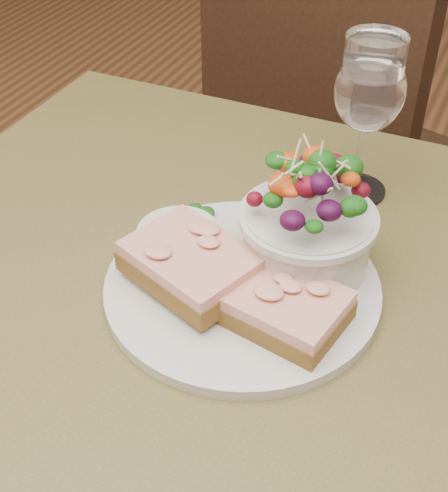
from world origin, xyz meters
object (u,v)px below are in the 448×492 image
at_px(sandwich_back, 191,263).
at_px(wine_glass, 369,96).
at_px(sandwich_front, 282,305).
at_px(salad_bowl, 309,215).
at_px(cafe_table, 216,383).
at_px(chair_far, 336,232).
at_px(dinner_plate, 242,286).
at_px(ramekin, 178,242).

relative_size(sandwich_back, wine_glass, 0.83).
relative_size(sandwich_front, salad_bowl, 0.98).
height_order(cafe_table, chair_far, chair_far).
height_order(sandwich_back, salad_bowl, salad_bowl).
xyz_separation_m(cafe_table, dinner_plate, (0.01, 0.04, 0.11)).
bearing_deg(sandwich_back, cafe_table, -8.39).
xyz_separation_m(chair_far, sandwich_front, (0.12, -0.74, 0.48)).
bearing_deg(cafe_table, dinner_plate, 74.65).
relative_size(ramekin, wine_glass, 0.43).
xyz_separation_m(chair_far, wine_glass, (0.13, -0.50, 0.58)).
bearing_deg(sandwich_front, cafe_table, -160.31).
bearing_deg(ramekin, sandwich_back, -45.19).
xyz_separation_m(cafe_table, sandwich_back, (-0.03, 0.02, 0.14)).
relative_size(sandwich_back, salad_bowl, 1.14).
bearing_deg(sandwich_front, dinner_plate, 160.75).
bearing_deg(chair_far, sandwich_front, 116.69).
bearing_deg(salad_bowl, chair_far, 100.03).
xyz_separation_m(ramekin, wine_glass, (0.13, 0.20, 0.09)).
relative_size(ramekin, salad_bowl, 0.59).
height_order(chair_far, wine_glass, wine_glass).
bearing_deg(salad_bowl, wine_glass, 86.68).
bearing_deg(cafe_table, chair_far, 94.58).
distance_m(chair_far, dinner_plate, 0.85).
distance_m(cafe_table, ramekin, 0.15).
bearing_deg(dinner_plate, salad_bowl, 49.29).
height_order(cafe_table, dinner_plate, dinner_plate).
bearing_deg(sandwich_back, chair_far, 112.88).
xyz_separation_m(sandwich_back, ramekin, (-0.03, 0.03, -0.00)).
height_order(dinner_plate, sandwich_front, sandwich_front).
relative_size(sandwich_front, sandwich_back, 0.86).
xyz_separation_m(dinner_plate, salad_bowl, (0.05, 0.05, 0.07)).
bearing_deg(sandwich_front, ramekin, 174.17).
xyz_separation_m(dinner_plate, wine_glass, (0.05, 0.21, 0.12)).
relative_size(sandwich_front, ramekin, 1.65).
relative_size(dinner_plate, wine_glass, 1.53).
relative_size(sandwich_front, wine_glass, 0.71).
relative_size(dinner_plate, ramekin, 3.57).
distance_m(chair_far, ramekin, 0.85).
distance_m(cafe_table, sandwich_front, 0.14).
xyz_separation_m(sandwich_front, salad_bowl, (-0.01, 0.08, 0.04)).
height_order(cafe_table, ramekin, ramekin).
bearing_deg(cafe_table, wine_glass, 75.46).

